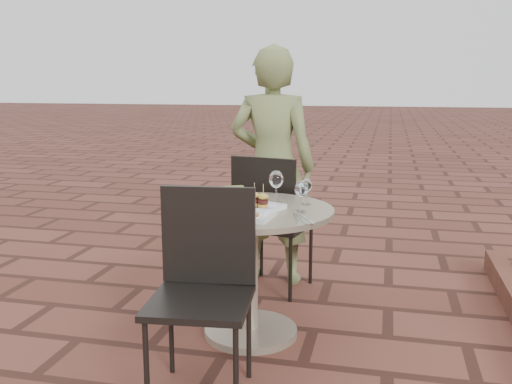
% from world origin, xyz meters
% --- Properties ---
extents(ground, '(60.00, 60.00, 0.00)m').
position_xyz_m(ground, '(0.00, 0.00, 0.00)').
color(ground, brown).
rests_on(ground, ground).
extents(cafe_table, '(0.90, 0.90, 0.73)m').
position_xyz_m(cafe_table, '(0.08, 0.28, 0.48)').
color(cafe_table, gray).
rests_on(cafe_table, ground).
extents(chair_far, '(0.52, 0.52, 0.93)m').
position_xyz_m(chair_far, '(0.05, 0.94, 0.55)').
color(chair_far, black).
rests_on(chair_far, ground).
extents(chair_near, '(0.48, 0.48, 0.93)m').
position_xyz_m(chair_near, '(0.00, -0.29, 0.55)').
color(chair_near, black).
rests_on(chair_near, ground).
extents(diner, '(0.61, 0.41, 1.64)m').
position_xyz_m(diner, '(0.01, 1.21, 0.82)').
color(diner, olive).
rests_on(diner, ground).
extents(plate_salmon, '(0.36, 0.36, 0.07)m').
position_xyz_m(plate_salmon, '(-0.07, 0.49, 0.75)').
color(plate_salmon, silver).
rests_on(plate_salmon, cafe_table).
extents(plate_sliders, '(0.29, 0.29, 0.14)m').
position_xyz_m(plate_sliders, '(0.13, 0.25, 0.76)').
color(plate_sliders, silver).
rests_on(plate_sliders, cafe_table).
extents(plate_tuna, '(0.25, 0.25, 0.03)m').
position_xyz_m(plate_tuna, '(0.13, 0.06, 0.74)').
color(plate_tuna, silver).
rests_on(plate_tuna, cafe_table).
extents(wine_glass_right, '(0.07, 0.07, 0.16)m').
position_xyz_m(wine_glass_right, '(0.36, 0.26, 0.85)').
color(wine_glass_right, white).
rests_on(wine_glass_right, cafe_table).
extents(wine_glass_mid, '(0.08, 0.08, 0.19)m').
position_xyz_m(wine_glass_mid, '(0.19, 0.43, 0.86)').
color(wine_glass_mid, white).
rests_on(wine_glass_mid, cafe_table).
extents(wine_glass_far, '(0.06, 0.06, 0.15)m').
position_xyz_m(wine_glass_far, '(0.36, 0.44, 0.84)').
color(wine_glass_far, white).
rests_on(wine_glass_far, cafe_table).
extents(steel_ramekin, '(0.07, 0.07, 0.05)m').
position_xyz_m(steel_ramekin, '(-0.20, 0.34, 0.75)').
color(steel_ramekin, silver).
rests_on(steel_ramekin, cafe_table).
extents(cutlery_set, '(0.18, 0.24, 0.00)m').
position_xyz_m(cutlery_set, '(0.39, 0.09, 0.73)').
color(cutlery_set, silver).
rests_on(cutlery_set, cafe_table).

